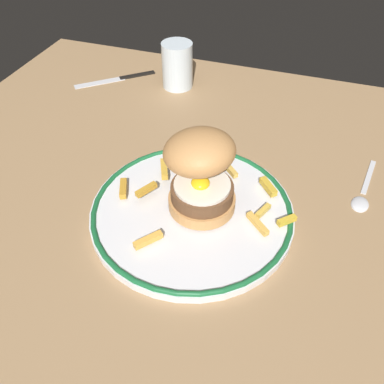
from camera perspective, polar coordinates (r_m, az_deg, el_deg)
ground_plane at (r=61.38cm, az=4.35°, el=-3.62°), size 112.78×91.36×4.00cm
dinner_plate at (r=58.26cm, az=0.00°, el=-2.67°), size 29.55×29.55×1.60cm
burger at (r=54.43cm, az=1.21°, el=3.14°), size 13.76×13.48×12.12cm
fries_pile at (r=58.72cm, az=1.41°, el=-0.11°), size 26.75×21.51×2.16cm
water_glass at (r=87.39cm, az=-2.10°, el=17.23°), size 6.40×6.40×9.38cm
knife at (r=93.12cm, az=-9.97°, el=15.79°), size 14.68×12.81×0.70cm
spoon at (r=66.34cm, az=23.16°, el=-0.60°), size 3.84×13.40×0.90cm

